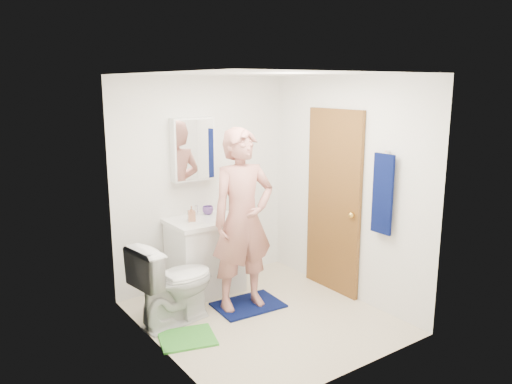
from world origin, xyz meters
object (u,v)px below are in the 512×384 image
medicine_cabinet (193,149)px  towel (383,194)px  soap_dispenser (192,214)px  toothbrush_cup (208,210)px  vanity_cabinet (205,257)px  toilet (174,282)px  man (243,220)px

medicine_cabinet → towel: bearing=-55.4°
medicine_cabinet → soap_dispenser: size_ratio=4.08×
soap_dispenser → toothbrush_cup: bearing=27.8°
vanity_cabinet → soap_dispenser: 0.56m
vanity_cabinet → toilet: (-0.62, -0.49, 0.02)m
toilet → soap_dispenser: 0.84m
towel → soap_dispenser: 2.02m
toothbrush_cup → man: man is taller
towel → toilet: towel is taller
toilet → toothbrush_cup: toothbrush_cup is taller
vanity_cabinet → medicine_cabinet: size_ratio=1.14×
towel → man: bearing=140.3°
toothbrush_cup → soap_dispenser: bearing=-152.2°
toothbrush_cup → man: size_ratio=0.07×
towel → toothbrush_cup: bearing=122.9°
toilet → medicine_cabinet: bearing=-49.7°
toilet → soap_dispenser: bearing=-52.6°
man → toothbrush_cup: bearing=95.4°
vanity_cabinet → soap_dispenser: (-0.16, -0.01, 0.54)m
towel → toilet: (-1.80, 1.00, -0.83)m
vanity_cabinet → medicine_cabinet: (0.00, 0.22, 1.20)m
towel → vanity_cabinet: bearing=128.5°
medicine_cabinet → toilet: 1.51m
man → soap_dispenser: bearing=121.5°
man → towel: bearing=-33.2°
toilet → toothbrush_cup: 1.09m
medicine_cabinet → toothbrush_cup: bearing=-33.8°
soap_dispenser → man: bearing=-64.9°
medicine_cabinet → toilet: size_ratio=0.84×
towel → man: (-1.07, 0.88, -0.29)m
soap_dispenser → man: 0.65m
medicine_cabinet → man: 1.05m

